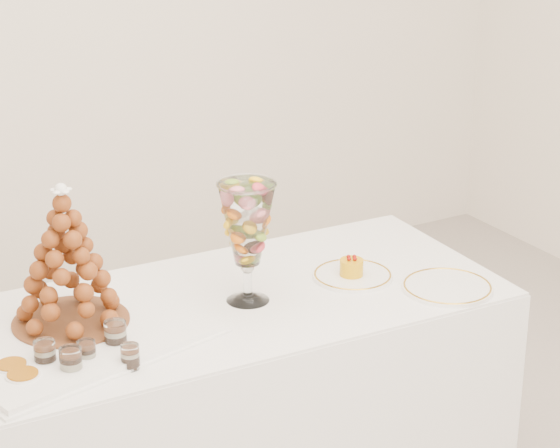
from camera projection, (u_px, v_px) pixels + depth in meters
buffet_table at (196, 415)px, 3.19m from camera, size 1.84×0.79×0.69m
lace_tray at (72, 335)px, 2.89m from camera, size 0.75×0.63×0.02m
macaron_vase at (247, 226)px, 3.04m from camera, size 0.16×0.16×0.35m
cake_plate at (353, 276)px, 3.26m from camera, size 0.24×0.24×0.01m
spare_plate at (447, 287)px, 3.19m from camera, size 0.27×0.27×0.01m
verrine_a at (45, 354)px, 2.73m from camera, size 0.07×0.07×0.07m
verrine_b at (87, 353)px, 2.75m from camera, size 0.05×0.05×0.06m
verrine_c at (116, 336)px, 2.83m from camera, size 0.07×0.07×0.08m
verrine_d at (71, 362)px, 2.69m from camera, size 0.06×0.06×0.08m
verrine_e at (130, 357)px, 2.73m from camera, size 0.05×0.05×0.06m
ramekin_back at (12, 369)px, 2.71m from camera, size 0.08×0.08×0.03m
ramekin_front at (23, 379)px, 2.66m from camera, size 0.09×0.09×0.03m
croquembouche at (66, 257)px, 2.87m from camera, size 0.32×0.32×0.39m
mousse_cake at (351, 267)px, 3.25m from camera, size 0.07×0.07×0.06m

